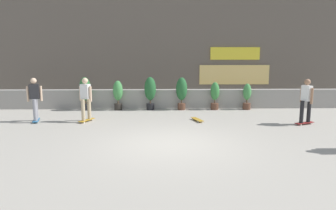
{
  "coord_description": "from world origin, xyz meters",
  "views": [
    {
      "loc": [
        -0.23,
        -8.84,
        2.63
      ],
      "look_at": [
        0.0,
        1.5,
        0.9
      ],
      "focal_mm": 33.39,
      "sensor_mm": 36.0,
      "label": 1
    }
  ],
  "objects_px": {
    "potted_plant_4": "(215,94)",
    "skater_by_wall_right": "(86,98)",
    "potted_plant_1": "(118,93)",
    "skater_foreground": "(35,98)",
    "potted_plant_0": "(85,91)",
    "skater_mid_plaza": "(306,99)",
    "potted_plant_5": "(247,96)",
    "potted_plant_2": "(150,91)",
    "skateboard_near_camera": "(197,119)",
    "potted_plant_3": "(182,91)"
  },
  "relations": [
    {
      "from": "potted_plant_4",
      "to": "skater_by_wall_right",
      "type": "distance_m",
      "value": 5.96
    },
    {
      "from": "potted_plant_1",
      "to": "skater_foreground",
      "type": "height_order",
      "value": "skater_foreground"
    },
    {
      "from": "potted_plant_0",
      "to": "skater_mid_plaza",
      "type": "height_order",
      "value": "skater_mid_plaza"
    },
    {
      "from": "potted_plant_5",
      "to": "potted_plant_4",
      "type": "bearing_deg",
      "value": -180.0
    },
    {
      "from": "potted_plant_2",
      "to": "potted_plant_4",
      "type": "xyz_separation_m",
      "value": [
        3.02,
        0.0,
        -0.18
      ]
    },
    {
      "from": "skater_by_wall_right",
      "to": "skateboard_near_camera",
      "type": "bearing_deg",
      "value": 0.32
    },
    {
      "from": "potted_plant_1",
      "to": "potted_plant_3",
      "type": "bearing_deg",
      "value": -0.0
    },
    {
      "from": "potted_plant_2",
      "to": "potted_plant_0",
      "type": "bearing_deg",
      "value": 180.0
    },
    {
      "from": "potted_plant_5",
      "to": "skater_foreground",
      "type": "height_order",
      "value": "skater_foreground"
    },
    {
      "from": "potted_plant_2",
      "to": "potted_plant_4",
      "type": "relative_size",
      "value": 1.19
    },
    {
      "from": "potted_plant_3",
      "to": "potted_plant_2",
      "type": "bearing_deg",
      "value": 180.0
    },
    {
      "from": "potted_plant_1",
      "to": "skater_foreground",
      "type": "xyz_separation_m",
      "value": [
        -2.83,
        -2.48,
        0.17
      ]
    },
    {
      "from": "potted_plant_2",
      "to": "skater_by_wall_right",
      "type": "xyz_separation_m",
      "value": [
        -2.38,
        -2.5,
        0.04
      ]
    },
    {
      "from": "potted_plant_3",
      "to": "potted_plant_5",
      "type": "xyz_separation_m",
      "value": [
        3.07,
        0.0,
        -0.23
      ]
    },
    {
      "from": "skater_by_wall_right",
      "to": "skater_mid_plaza",
      "type": "xyz_separation_m",
      "value": [
        8.22,
        -0.68,
        0.0
      ]
    },
    {
      "from": "skater_foreground",
      "to": "skater_by_wall_right",
      "type": "distance_m",
      "value": 1.94
    },
    {
      "from": "potted_plant_5",
      "to": "skater_foreground",
      "type": "relative_size",
      "value": 0.72
    },
    {
      "from": "skater_by_wall_right",
      "to": "skateboard_near_camera",
      "type": "distance_m",
      "value": 4.39
    },
    {
      "from": "potted_plant_0",
      "to": "potted_plant_1",
      "type": "distance_m",
      "value": 1.52
    },
    {
      "from": "potted_plant_5",
      "to": "skater_mid_plaza",
      "type": "xyz_separation_m",
      "value": [
        1.31,
        -3.18,
        0.29
      ]
    },
    {
      "from": "potted_plant_1",
      "to": "potted_plant_2",
      "type": "height_order",
      "value": "potted_plant_2"
    },
    {
      "from": "potted_plant_3",
      "to": "skater_mid_plaza",
      "type": "relative_size",
      "value": 0.89
    },
    {
      "from": "potted_plant_1",
      "to": "potted_plant_5",
      "type": "height_order",
      "value": "potted_plant_1"
    },
    {
      "from": "potted_plant_0",
      "to": "potted_plant_1",
      "type": "height_order",
      "value": "potted_plant_0"
    },
    {
      "from": "potted_plant_1",
      "to": "potted_plant_5",
      "type": "bearing_deg",
      "value": 0.0
    },
    {
      "from": "potted_plant_4",
      "to": "skater_foreground",
      "type": "xyz_separation_m",
      "value": [
        -7.35,
        -2.48,
        0.23
      ]
    },
    {
      "from": "skater_by_wall_right",
      "to": "skateboard_near_camera",
      "type": "relative_size",
      "value": 2.06
    },
    {
      "from": "potted_plant_4",
      "to": "potted_plant_0",
      "type": "bearing_deg",
      "value": 180.0
    },
    {
      "from": "potted_plant_0",
      "to": "potted_plant_3",
      "type": "distance_m",
      "value": 4.47
    },
    {
      "from": "potted_plant_4",
      "to": "potted_plant_2",
      "type": "bearing_deg",
      "value": 180.0
    },
    {
      "from": "potted_plant_1",
      "to": "skateboard_near_camera",
      "type": "bearing_deg",
      "value": -35.98
    },
    {
      "from": "skater_foreground",
      "to": "skater_mid_plaza",
      "type": "height_order",
      "value": "same"
    },
    {
      "from": "potted_plant_2",
      "to": "potted_plant_5",
      "type": "distance_m",
      "value": 4.54
    },
    {
      "from": "potted_plant_1",
      "to": "potted_plant_5",
      "type": "xyz_separation_m",
      "value": [
        6.03,
        0.0,
        -0.12
      ]
    },
    {
      "from": "skateboard_near_camera",
      "to": "skater_foreground",
      "type": "bearing_deg",
      "value": -179.99
    },
    {
      "from": "potted_plant_4",
      "to": "skateboard_near_camera",
      "type": "relative_size",
      "value": 1.57
    },
    {
      "from": "potted_plant_1",
      "to": "skater_by_wall_right",
      "type": "bearing_deg",
      "value": -109.56
    },
    {
      "from": "skater_mid_plaza",
      "to": "skateboard_near_camera",
      "type": "height_order",
      "value": "skater_mid_plaza"
    },
    {
      "from": "potted_plant_2",
      "to": "potted_plant_4",
      "type": "height_order",
      "value": "potted_plant_2"
    },
    {
      "from": "potted_plant_3",
      "to": "skateboard_near_camera",
      "type": "height_order",
      "value": "potted_plant_3"
    },
    {
      "from": "skater_mid_plaza",
      "to": "skater_by_wall_right",
      "type": "bearing_deg",
      "value": 175.29
    },
    {
      "from": "potted_plant_5",
      "to": "skater_mid_plaza",
      "type": "relative_size",
      "value": 0.72
    },
    {
      "from": "potted_plant_4",
      "to": "potted_plant_3",
      "type": "bearing_deg",
      "value": 180.0
    },
    {
      "from": "potted_plant_0",
      "to": "potted_plant_2",
      "type": "height_order",
      "value": "potted_plant_2"
    },
    {
      "from": "potted_plant_5",
      "to": "skateboard_near_camera",
      "type": "xyz_separation_m",
      "value": [
        -2.62,
        -2.48,
        -0.59
      ]
    },
    {
      "from": "skater_by_wall_right",
      "to": "skateboard_near_camera",
      "type": "xyz_separation_m",
      "value": [
        4.3,
        0.02,
        -0.88
      ]
    },
    {
      "from": "potted_plant_3",
      "to": "skater_by_wall_right",
      "type": "bearing_deg",
      "value": -146.96
    },
    {
      "from": "potted_plant_0",
      "to": "potted_plant_4",
      "type": "bearing_deg",
      "value": 0.0
    },
    {
      "from": "potted_plant_2",
      "to": "potted_plant_3",
      "type": "distance_m",
      "value": 1.46
    },
    {
      "from": "potted_plant_3",
      "to": "skater_foreground",
      "type": "bearing_deg",
      "value": -156.83
    }
  ]
}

